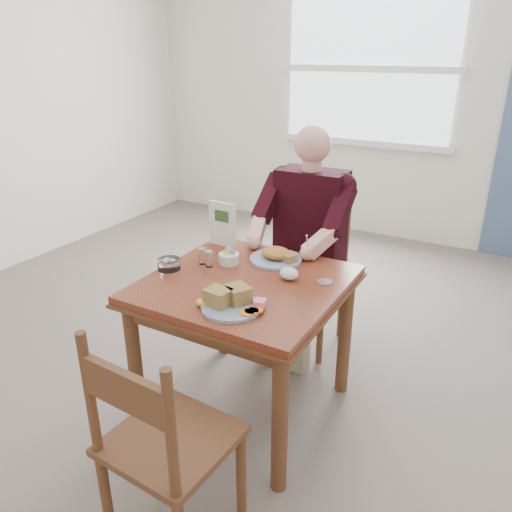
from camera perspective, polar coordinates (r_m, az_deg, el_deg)
The scene contains 16 objects.
floor at distance 2.80m, azimuth -1.11°, elevation -16.78°, with size 6.00×6.00×0.00m, color #6C5F57.
wall_back at distance 5.00m, azimuth 17.23°, elevation 17.38°, with size 5.50×5.50×0.00m, color white.
lemon_wedge at distance 2.16m, azimuth -6.12°, elevation -5.36°, with size 0.06×0.04×0.03m, color gold.
napkin at distance 2.40m, azimuth 3.79°, elevation -2.03°, with size 0.09×0.08×0.06m, color white.
metal_dish at distance 2.39m, azimuth 7.82°, elevation -2.96°, with size 0.07×0.07×0.01m, color silver.
window at distance 5.06m, azimuth 12.75°, elevation 20.14°, with size 1.72×0.04×1.42m.
table at distance 2.44m, azimuth -1.22°, elevation -5.15°, with size 0.92×0.92×0.75m.
chair_far at distance 3.16m, azimuth 6.14°, elevation -1.79°, with size 0.42×0.42×0.95m.
chair_near at distance 1.92m, azimuth -10.65°, elevation -20.47°, with size 0.45×0.45×0.95m.
diner at distance 2.96m, azimuth 5.71°, elevation 3.45°, with size 0.53×0.56×1.39m.
near_plate at distance 2.14m, azimuth -2.87°, elevation -5.12°, with size 0.32×0.32×0.09m.
far_plate at distance 2.60m, azimuth 2.40°, elevation 0.00°, with size 0.35×0.35×0.07m.
caddy at distance 2.57m, azimuth -3.11°, elevation -0.28°, with size 0.12×0.12×0.08m.
shakers at distance 2.55m, azimuth -5.78°, elevation -0.16°, with size 0.10×0.06×0.09m.
creamer at distance 2.54m, azimuth -9.93°, elevation -0.91°, with size 0.14×0.14×0.05m.
menu at distance 2.77m, azimuth -3.88°, elevation 3.66°, with size 0.17×0.02×0.25m.
Camera 1 is at (1.10, -1.86, 1.78)m, focal length 35.00 mm.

